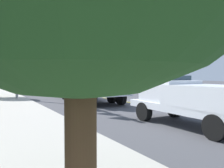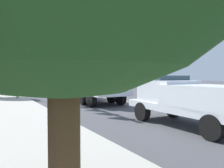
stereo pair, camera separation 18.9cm
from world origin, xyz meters
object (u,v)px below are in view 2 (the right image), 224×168
Objects in this scene: traffic_signal_mast at (20,28)px; traffic_cone_mid_front at (147,102)px; passing_minivan at (100,85)px; traffic_cone_mid_rear at (92,93)px; utility_bucket_truck at (89,81)px; service_pickup_truck at (189,99)px.

traffic_cone_mid_front is at bearing -128.60° from traffic_signal_mast.
passing_minivan is at bearing -2.15° from traffic_cone_mid_front.
passing_minivan is 7.13× the size of traffic_cone_mid_rear.
utility_bucket_truck is 1.68× the size of passing_minivan.
traffic_signal_mast is at bearing 115.72° from traffic_cone_mid_rear.
traffic_cone_mid_front is 11.25m from traffic_signal_mast.
traffic_cone_mid_front is at bearing -9.16° from service_pickup_truck.
passing_minivan is 12.76m from traffic_cone_mid_front.
traffic_cone_mid_rear is 0.09× the size of traffic_signal_mast.
service_pickup_truck is at bearing 170.84° from traffic_cone_mid_front.
traffic_cone_mid_front is at bearing -171.51° from traffic_cone_mid_rear.
passing_minivan is 4.02m from traffic_cone_mid_rear.
passing_minivan is (7.98, -3.13, -0.65)m from utility_bucket_truck.
traffic_cone_mid_rear is at bearing 8.49° from traffic_cone_mid_front.
utility_bucket_truck is 5.59m from traffic_cone_mid_front.
traffic_signal_mast reaches higher than utility_bucket_truck.
service_pickup_truck is 18.10m from passing_minivan.
service_pickup_truck is 0.73× the size of traffic_signal_mast.
passing_minivan reaches higher than traffic_cone_mid_front.
traffic_signal_mast is (-6.57, 8.21, 4.77)m from passing_minivan.
traffic_cone_mid_rear is at bearing 2.05° from service_pickup_truck.
utility_bucket_truck is 1.05× the size of traffic_signal_mast.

